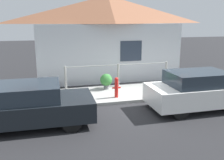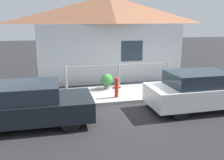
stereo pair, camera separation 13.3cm
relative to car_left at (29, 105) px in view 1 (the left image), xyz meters
The scene contains 8 objects.
ground_plane 3.94m from the car_left, 16.65° to the left, with size 60.00×60.00×0.00m, color #262628.
sidewalk 4.40m from the car_left, 31.35° to the left, with size 24.00×2.31×0.12m.
house 6.95m from the car_left, 54.35° to the left, with size 7.65×2.23×4.30m.
fence 4.95m from the car_left, 41.32° to the left, with size 4.90×0.10×1.05m.
car_left is the anchor object (origin of this frame).
car_right 5.82m from the car_left, ahead, with size 3.80×1.64×1.37m.
fire_hydrant 3.59m from the car_left, 27.44° to the left, with size 0.34×0.15×0.81m.
potted_plant_near_hydrant 4.23m from the car_left, 43.55° to the left, with size 0.54×0.54×0.69m.
Camera 1 is at (-3.06, -8.61, 3.19)m, focal length 40.00 mm.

